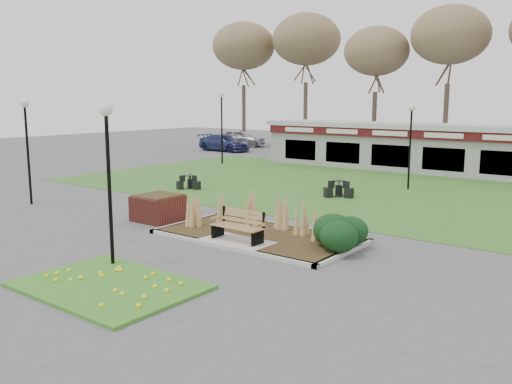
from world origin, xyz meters
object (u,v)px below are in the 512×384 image
Objects in this scene: brick_planter at (158,208)px; car_blue at (224,143)px; car_black at (342,146)px; car_silver at (240,138)px; park_bench at (239,225)px; food_pavilion at (452,149)px; lamp_post_mid_left at (26,128)px; bistro_set_b at (339,191)px; bistro_set_a at (189,184)px; lamp_post_mid_right at (411,128)px; lamp_post_far_left at (222,111)px; lamp_post_near_left at (108,148)px.

car_blue is at bearing 125.68° from brick_planter.
car_silver is at bearing 58.67° from car_black.
park_bench is 0.07× the size of food_pavilion.
lamp_post_mid_left is 3.23× the size of bistro_set_b.
bistro_set_b is at bearing 99.69° from park_bench.
bistro_set_a is at bearing 125.34° from brick_planter.
lamp_post_mid_right is at bearing -113.40° from car_blue.
car_black is (11.65, -1.79, -0.07)m from car_silver.
lamp_post_mid_left is 29.28m from car_silver.
car_silver reaches higher than bistro_set_b.
park_bench is at bearing -47.59° from lamp_post_far_left.
car_black reaches higher than car_blue.
brick_planter is at bearing -109.22° from bistro_set_b.
car_black is (-1.58, 18.48, 0.51)m from bistro_set_a.
car_blue is (-5.98, 7.12, -2.84)m from lamp_post_far_left.
car_black is (-8.52, 15.98, 0.48)m from bistro_set_b.
lamp_post_far_left is at bearing 170.36° from lamp_post_mid_right.
car_blue is (-19.98, 22.44, 0.11)m from park_bench.
bistro_set_b is 0.28× the size of car_blue.
park_bench is 1.25× the size of bistro_set_b.
lamp_post_near_left is 16.73m from lamp_post_mid_right.
lamp_post_near_left is 0.90× the size of car_silver.
lamp_post_mid_right reaches higher than car_silver.
lamp_post_mid_left reaches higher than park_bench.
car_black is at bearing 130.25° from lamp_post_mid_right.
brick_planter is 7.19m from lamp_post_mid_left.
brick_planter reaches higher than bistro_set_b.
car_black is at bearing 103.14° from brick_planter.
lamp_post_mid_right reaches higher than car_blue.
car_black is (-8.80, 28.71, -2.38)m from lamp_post_near_left.
bistro_set_a is at bearing -142.28° from car_blue.
park_bench is 34.45m from car_silver.
brick_planter is 0.31× the size of lamp_post_far_left.
lamp_post_near_left is at bearing -142.52° from car_blue.
food_pavilion reaches higher than car_blue.
car_blue reaches higher than park_bench.
bistro_set_b is at bearing 44.79° from lamp_post_mid_left.
car_silver is at bearing 129.05° from park_bench.
lamp_post_mid_left is (-6.56, -1.14, 2.72)m from brick_planter.
car_blue is at bearing 125.56° from lamp_post_near_left.
car_silver is at bearing 123.84° from lamp_post_near_left.
lamp_post_far_left is 10.94m from bistro_set_a.
lamp_post_mid_right is at bearing 69.56° from brick_planter.
car_silver is at bearing 23.75° from car_blue.
food_pavilion is at bearing 61.39° from lamp_post_mid_left.
park_bench reaches higher than brick_planter.
car_blue reaches higher than brick_planter.
brick_planter is at bearing 9.83° from lamp_post_mid_left.
brick_planter is at bearing -54.66° from bistro_set_a.
lamp_post_mid_right is at bearing -162.35° from car_black.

